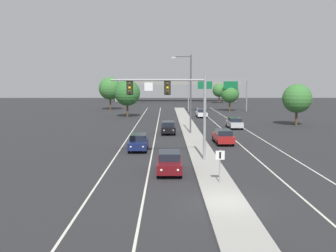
{
  "coord_description": "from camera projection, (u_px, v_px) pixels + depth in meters",
  "views": [
    {
      "loc": [
        -3.39,
        -20.23,
        6.9
      ],
      "look_at": [
        -3.2,
        10.05,
        3.2
      ],
      "focal_mm": 39.8,
      "sensor_mm": 36.0,
      "label": 1
    }
  ],
  "objects": [
    {
      "name": "ground_plane",
      "position": [
        226.0,
        204.0,
        20.93
      ],
      "size": [
        260.0,
        260.0,
        0.0
      ],
      "primitive_type": "plane",
      "color": "#28282B"
    },
    {
      "name": "median_island",
      "position": [
        198.0,
        146.0,
        38.79
      ],
      "size": [
        2.4,
        110.0,
        0.15
      ],
      "primitive_type": "cube",
      "color": "#9E9B93",
      "rests_on": "ground"
    },
    {
      "name": "lane_stripe_oncoming_center",
      "position": [
        155.0,
        137.0,
        45.72
      ],
      "size": [
        0.14,
        100.0,
        0.01
      ],
      "primitive_type": "cube",
      "color": "silver",
      "rests_on": "ground"
    },
    {
      "name": "lane_stripe_receding_center",
      "position": [
        231.0,
        137.0,
        45.78
      ],
      "size": [
        0.14,
        100.0,
        0.01
      ],
      "primitive_type": "cube",
      "color": "silver",
      "rests_on": "ground"
    },
    {
      "name": "edge_stripe_left",
      "position": [
        128.0,
        137.0,
        45.7
      ],
      "size": [
        0.14,
        100.0,
        0.01
      ],
      "primitive_type": "cube",
      "color": "silver",
      "rests_on": "ground"
    },
    {
      "name": "edge_stripe_right",
      "position": [
        258.0,
        137.0,
        45.8
      ],
      "size": [
        0.14,
        100.0,
        0.01
      ],
      "primitive_type": "cube",
      "color": "silver",
      "rests_on": "ground"
    },
    {
      "name": "overhead_signal_mast",
      "position": [
        174.0,
        99.0,
        31.34
      ],
      "size": [
        8.04,
        0.44,
        7.2
      ],
      "color": "gray",
      "rests_on": "median_island"
    },
    {
      "name": "median_sign_post",
      "position": [
        220.0,
        161.0,
        24.65
      ],
      "size": [
        0.6,
        0.1,
        2.2
      ],
      "color": "gray",
      "rests_on": "median_island"
    },
    {
      "name": "street_lamp_median",
      "position": [
        189.0,
        89.0,
        47.63
      ],
      "size": [
        2.58,
        0.28,
        10.0
      ],
      "color": "#4C4C51",
      "rests_on": "median_island"
    },
    {
      "name": "car_oncoming_darkred",
      "position": [
        169.0,
        162.0,
        28.02
      ],
      "size": [
        1.82,
        4.47,
        1.58
      ],
      "color": "#5B0F14",
      "rests_on": "ground"
    },
    {
      "name": "car_oncoming_navy",
      "position": [
        138.0,
        142.0,
        37.1
      ],
      "size": [
        1.83,
        4.48,
        1.58
      ],
      "color": "#141E4C",
      "rests_on": "ground"
    },
    {
      "name": "car_oncoming_black",
      "position": [
        168.0,
        127.0,
        48.64
      ],
      "size": [
        1.89,
        4.5,
        1.58
      ],
      "color": "black",
      "rests_on": "ground"
    },
    {
      "name": "car_receding_red",
      "position": [
        223.0,
        136.0,
        40.78
      ],
      "size": [
        1.93,
        4.51,
        1.58
      ],
      "color": "maroon",
      "rests_on": "ground"
    },
    {
      "name": "car_receding_silver",
      "position": [
        234.0,
        123.0,
        53.93
      ],
      "size": [
        1.87,
        4.49,
        1.58
      ],
      "color": "#B7B7BC",
      "rests_on": "ground"
    },
    {
      "name": "car_receding_white",
      "position": [
        202.0,
        113.0,
        70.16
      ],
      "size": [
        1.89,
        4.5,
        1.58
      ],
      "color": "silver",
      "rests_on": "ground"
    },
    {
      "name": "highway_sign_gantry",
      "position": [
        218.0,
        84.0,
        82.61
      ],
      "size": [
        13.28,
        0.42,
        7.5
      ],
      "color": "gray",
      "rests_on": "ground"
    },
    {
      "name": "overpass_bridge",
      "position": [
        176.0,
        84.0,
        123.57
      ],
      "size": [
        42.4,
        6.4,
        7.65
      ],
      "color": "gray",
      "rests_on": "ground"
    },
    {
      "name": "tree_far_right_c",
      "position": [
        230.0,
        94.0,
        84.24
      ],
      "size": [
        4.19,
        4.19,
        6.06
      ],
      "color": "#4C3823",
      "rests_on": "ground"
    },
    {
      "name": "tree_far_right_a",
      "position": [
        297.0,
        99.0,
        56.86
      ],
      "size": [
        4.42,
        4.42,
        6.4
      ],
      "color": "#4C3823",
      "rests_on": "ground"
    },
    {
      "name": "tree_far_left_c",
      "position": [
        127.0,
        93.0,
        70.1
      ],
      "size": [
        4.87,
        4.87,
        7.05
      ],
      "color": "#4C3823",
      "rests_on": "ground"
    },
    {
      "name": "tree_far_left_b",
      "position": [
        130.0,
        91.0,
        112.79
      ],
      "size": [
        3.97,
        3.97,
        5.75
      ],
      "color": "#4C3823",
      "rests_on": "ground"
    },
    {
      "name": "tree_far_left_a",
      "position": [
        110.0,
        88.0,
        87.96
      ],
      "size": [
        5.36,
        5.36,
        7.76
      ],
      "color": "#4C3823",
      "rests_on": "ground"
    },
    {
      "name": "tree_far_right_b",
      "position": [
        219.0,
        90.0,
        114.28
      ],
      "size": [
        4.17,
        4.17,
        6.03
      ],
      "color": "#4C3823",
      "rests_on": "ground"
    }
  ]
}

